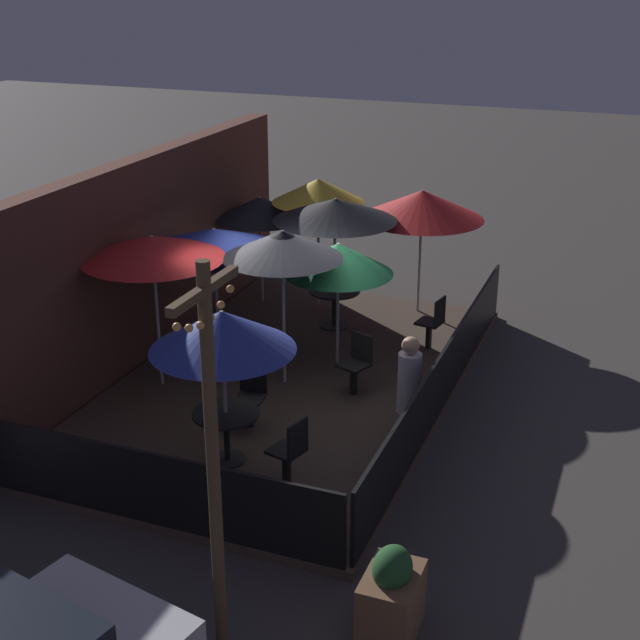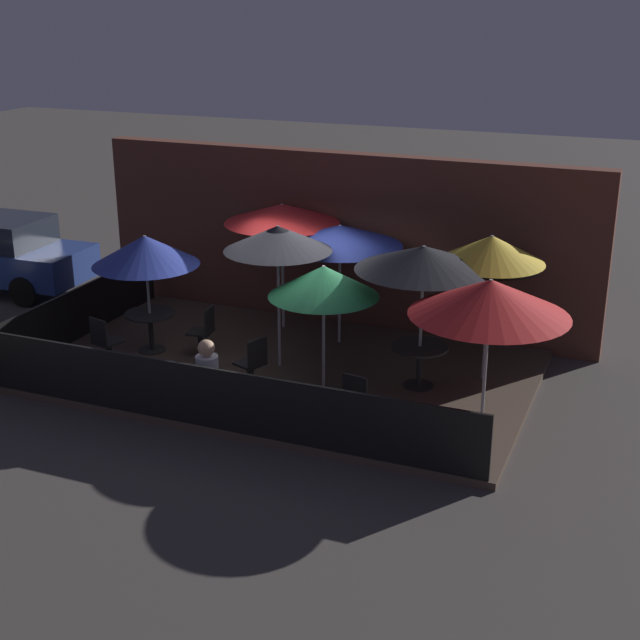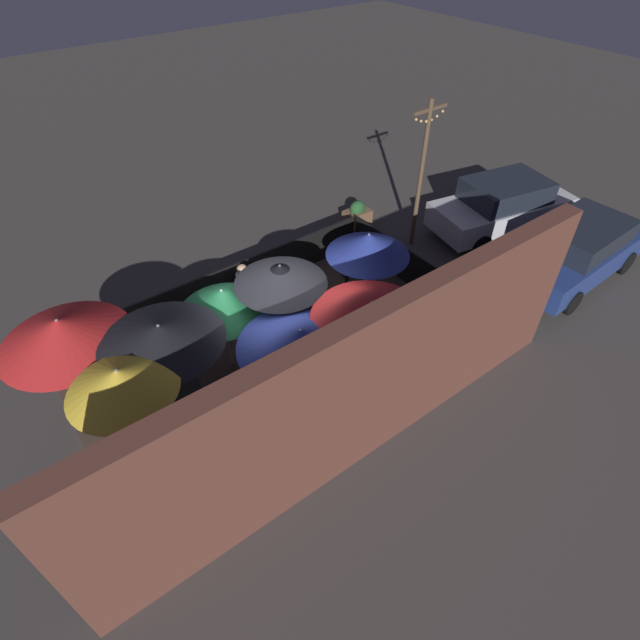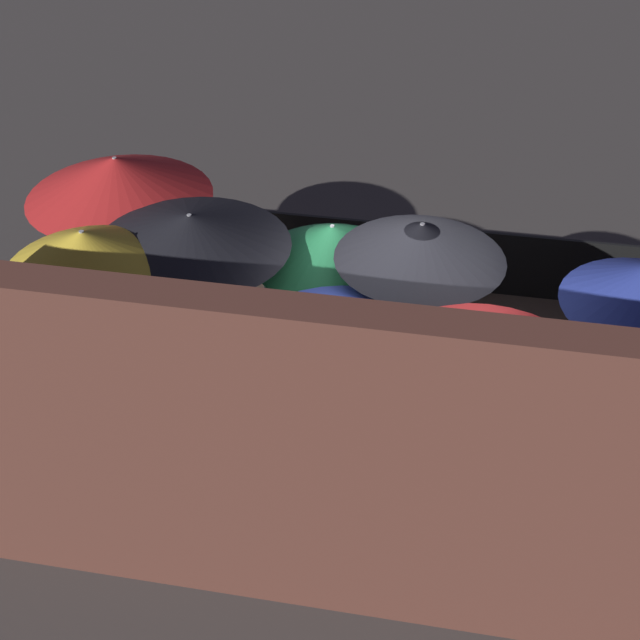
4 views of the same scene
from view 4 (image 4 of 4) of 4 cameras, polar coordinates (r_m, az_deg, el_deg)
name	(u,v)px [view 4 (image 4 of 4)]	position (r m, az deg, el deg)	size (l,w,h in m)	color
ground_plane	(399,408)	(10.71, 5.10, -5.63)	(60.00, 60.00, 0.00)	#423D3A
patio_deck	(400,404)	(10.67, 5.12, -5.40)	(8.31, 5.00, 0.12)	#47382D
building_wall	(374,477)	(7.58, 3.48, -9.98)	(9.91, 0.36, 3.38)	brown
fence_front	(422,256)	(12.30, 6.52, 4.08)	(8.11, 0.05, 0.95)	black
patio_umbrella_0	(191,230)	(9.63, -8.28, 5.69)	(2.16, 2.16, 2.36)	#B2B2B7
patio_umbrella_2	(332,245)	(10.00, 0.77, 4.85)	(1.76, 1.76, 2.04)	#B2B2B7
patio_umbrella_3	(66,347)	(8.74, -15.93, -1.65)	(1.75, 1.75, 2.06)	#B2B2B7
patio_umbrella_4	(85,250)	(9.40, -14.83, 4.36)	(1.71, 1.71, 2.45)	#B2B2B7
patio_umbrella_5	(346,338)	(8.25, 1.70, -1.15)	(2.23, 2.23, 2.20)	#B2B2B7
patio_umbrella_6	(117,177)	(11.09, -12.86, 8.90)	(2.27, 2.27, 2.31)	#B2B2B7
patio_umbrella_7	(421,241)	(9.24, 6.49, 5.01)	(1.80, 1.80, 2.46)	#B2B2B7
patio_umbrella_8	(487,360)	(7.81, 10.61, -2.51)	(2.15, 2.15, 2.40)	#B2B2B7
dining_table_0	(203,348)	(10.55, -7.53, -1.77)	(0.91, 0.91, 0.70)	black
dining_table_1	(628,380)	(10.58, 19.11, -3.64)	(0.88, 0.88, 0.71)	black
patio_chair_0	(269,266)	(11.96, -3.29, 3.45)	(0.47, 0.47, 0.93)	black
patio_chair_1	(535,381)	(10.39, 13.62, -3.84)	(0.44, 0.44, 0.90)	black
patio_chair_3	(415,311)	(11.17, 6.09, 0.59)	(0.52, 0.52, 0.94)	black
patron_0	(445,272)	(11.89, 7.99, 3.08)	(0.43, 0.43, 1.18)	silver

